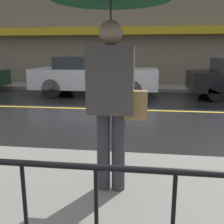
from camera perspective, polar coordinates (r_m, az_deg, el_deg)
ground_plane at (r=7.69m, az=-0.67°, el=0.59°), size 80.00×80.00×0.00m
sidewalk_near at (r=3.06m, az=-15.12°, el=-18.41°), size 28.00×2.77×0.13m
sidewalk_far at (r=12.11m, az=2.42°, el=5.41°), size 28.00×1.76×0.13m
lane_marking at (r=7.68m, az=-0.67°, el=0.62°), size 25.20×0.12×0.01m
building_storefront at (r=13.07m, az=2.97°, el=18.29°), size 28.00×0.85×5.79m
pedestrian at (r=2.71m, az=-0.18°, el=19.41°), size 1.17×1.17×2.25m
car_silver at (r=10.13m, az=-3.86°, el=7.96°), size 4.70×1.86×1.47m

